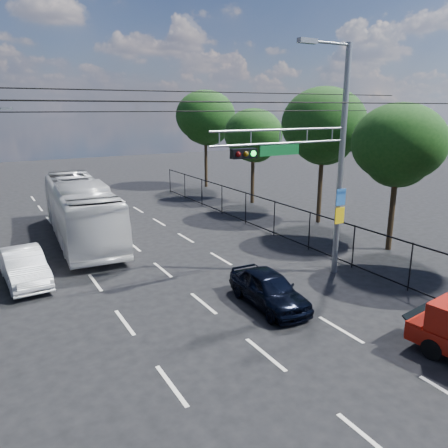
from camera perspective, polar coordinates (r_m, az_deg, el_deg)
ground at (r=11.11m, az=18.63°, el=-25.29°), size 120.00×120.00×0.00m
lane_markings at (r=21.64m, az=-10.01°, el=-4.26°), size 6.12×38.00×0.01m
signal_mast at (r=18.03m, az=12.38°, el=8.89°), size 6.43×0.39×9.50m
utility_wires at (r=15.68m, az=-4.50°, el=15.62°), size 22.00×5.04×0.74m
fence_right at (r=23.41m, az=9.22°, el=-0.12°), size 0.06×34.03×2.00m
tree_right_b at (r=23.07m, az=21.78°, el=8.98°), size 4.50×4.50×7.31m
tree_right_c at (r=27.57m, az=12.83°, el=11.87°), size 5.10×5.10×8.29m
tree_right_d at (r=32.90m, az=3.85°, el=11.11°), size 4.32×4.32×7.02m
tree_right_e at (r=39.85m, az=-2.42°, el=13.35°), size 5.28×5.28×8.58m
navy_hatchback at (r=16.15m, az=5.86°, el=-8.40°), size 1.77×3.96×1.32m
white_bus at (r=25.10m, az=-18.20°, el=1.72°), size 3.51×11.77×3.24m
white_van at (r=19.86m, az=-24.67°, el=-5.07°), size 1.74×4.35×1.41m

